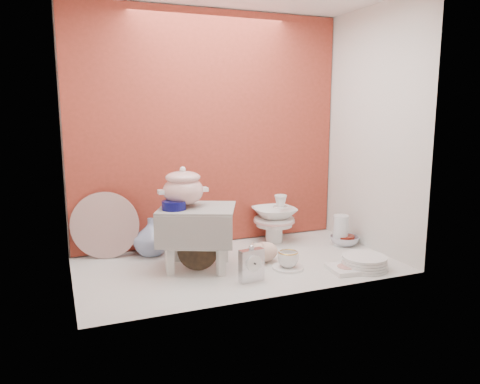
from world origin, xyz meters
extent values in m
plane|color=silver|center=(0.00, 0.00, 0.00)|extent=(1.80, 1.80, 0.00)
cube|color=#A23628|center=(0.00, 0.50, 0.75)|extent=(1.80, 0.06, 1.50)
cube|color=silver|center=(-0.90, 0.00, 0.75)|extent=(0.06, 1.00, 1.50)
cube|color=silver|center=(0.90, 0.00, 0.75)|extent=(0.06, 1.00, 1.50)
cylinder|color=#0A0A4F|center=(-0.36, 0.02, 0.37)|extent=(0.16, 0.16, 0.05)
imported|color=white|center=(-0.43, 0.37, 0.11)|extent=(0.29, 0.29, 0.23)
cube|color=silver|center=(-0.03, -0.27, 0.10)|extent=(0.14, 0.06, 0.19)
ellipsoid|color=beige|center=(0.15, -0.02, 0.06)|extent=(0.25, 0.20, 0.13)
cylinder|color=white|center=(0.23, -0.17, 0.01)|extent=(0.21, 0.21, 0.01)
imported|color=white|center=(0.23, -0.17, 0.06)|extent=(0.14, 0.14, 0.09)
cube|color=white|center=(0.51, -0.33, 0.01)|extent=(0.20, 0.20, 0.03)
cylinder|color=white|center=(0.63, -0.33, 0.04)|extent=(0.34, 0.34, 0.07)
imported|color=silver|center=(0.79, 0.10, 0.03)|extent=(0.19, 0.19, 0.06)
cylinder|color=silver|center=(0.76, 0.11, 0.10)|extent=(0.13, 0.13, 0.20)
camera|label=1|loc=(-0.95, -2.38, 0.89)|focal=34.78mm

